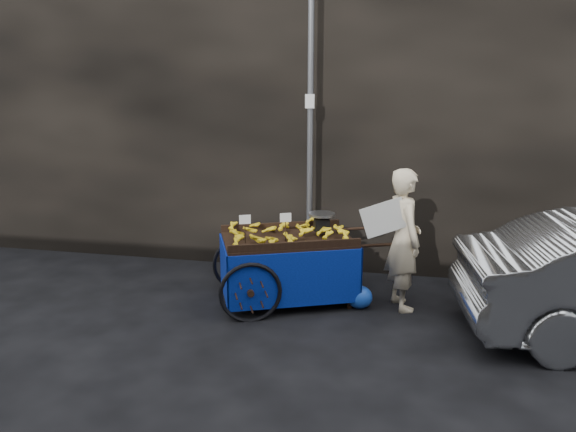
# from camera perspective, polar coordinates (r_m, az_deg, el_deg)

# --- Properties ---
(ground) EXTENTS (80.00, 80.00, 0.00)m
(ground) POSITION_cam_1_polar(r_m,az_deg,el_deg) (6.78, -2.32, -9.52)
(ground) COLOR black
(ground) RESTS_ON ground
(building_wall) EXTENTS (13.50, 2.00, 5.00)m
(building_wall) POSITION_cam_1_polar(r_m,az_deg,el_deg) (8.72, 4.40, 12.52)
(building_wall) COLOR black
(building_wall) RESTS_ON ground
(street_pole) EXTENTS (0.12, 0.10, 4.00)m
(street_pole) POSITION_cam_1_polar(r_m,az_deg,el_deg) (7.47, 2.27, 8.57)
(street_pole) COLOR slate
(street_pole) RESTS_ON ground
(banana_cart) EXTENTS (2.35, 1.71, 1.17)m
(banana_cart) POSITION_cam_1_polar(r_m,az_deg,el_deg) (6.81, -0.43, -2.97)
(banana_cart) COLOR black
(banana_cart) RESTS_ON ground
(vendor) EXTENTS (0.82, 0.72, 1.69)m
(vendor) POSITION_cam_1_polar(r_m,az_deg,el_deg) (6.73, 11.67, -2.33)
(vendor) COLOR beige
(vendor) RESTS_ON ground
(plastic_bag) EXTENTS (0.31, 0.25, 0.28)m
(plastic_bag) POSITION_cam_1_polar(r_m,az_deg,el_deg) (6.83, 7.27, -8.17)
(plastic_bag) COLOR blue
(plastic_bag) RESTS_ON ground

